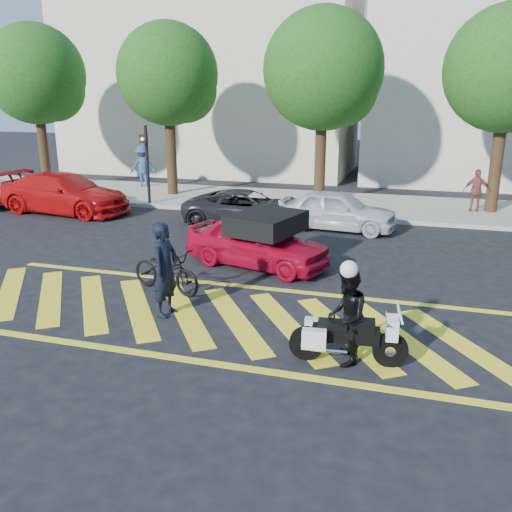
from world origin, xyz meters
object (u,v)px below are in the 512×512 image
(red_convertible, at_px, (257,242))
(parked_mid_left, at_px, (247,208))
(bicycle, at_px, (166,270))
(parked_mid_right, at_px, (337,210))
(officer_moto, at_px, (347,317))
(officer_bike, at_px, (165,270))
(police_motorcycle, at_px, (346,337))
(parked_left, at_px, (65,193))

(red_convertible, bearing_deg, parked_mid_left, 36.18)
(bicycle, xyz_separation_m, parked_mid_right, (2.87, 7.00, 0.16))
(officer_moto, bearing_deg, officer_bike, -111.22)
(officer_moto, bearing_deg, parked_mid_left, -159.00)
(bicycle, bearing_deg, police_motorcycle, -100.58)
(police_motorcycle, height_order, parked_mid_left, parked_mid_left)
(officer_bike, distance_m, bicycle, 1.47)
(red_convertible, bearing_deg, bicycle, 164.03)
(bicycle, distance_m, police_motorcycle, 4.98)
(parked_mid_right, bearing_deg, red_convertible, 167.92)
(parked_mid_right, bearing_deg, officer_bike, 169.69)
(officer_bike, bearing_deg, bicycle, 32.60)
(red_convertible, height_order, parked_mid_right, parked_mid_right)
(officer_moto, height_order, parked_mid_right, officer_moto)
(parked_mid_left, relative_size, parked_mid_right, 1.11)
(parked_left, height_order, parked_mid_left, parked_left)
(officer_bike, relative_size, parked_left, 0.38)
(parked_mid_right, bearing_deg, police_motorcycle, -165.52)
(officer_moto, height_order, parked_mid_left, officer_moto)
(officer_bike, relative_size, bicycle, 1.02)
(police_motorcycle, xyz_separation_m, officer_moto, (-0.01, 0.00, 0.36))
(red_convertible, height_order, parked_mid_left, red_convertible)
(red_convertible, bearing_deg, parked_left, 79.49)
(police_motorcycle, xyz_separation_m, red_convertible, (-2.96, 4.70, 0.19))
(red_convertible, relative_size, parked_mid_right, 0.99)
(parked_left, bearing_deg, bicycle, -127.04)
(red_convertible, relative_size, parked_mid_left, 0.89)
(officer_bike, xyz_separation_m, parked_left, (-8.08, 7.97, -0.22))
(parked_left, relative_size, parked_mid_left, 1.19)
(police_motorcycle, distance_m, parked_mid_left, 10.11)
(bicycle, distance_m, red_convertible, 2.83)
(officer_bike, bearing_deg, parked_mid_left, 12.04)
(police_motorcycle, relative_size, parked_mid_left, 0.46)
(officer_bike, distance_m, parked_mid_left, 8.02)
(officer_bike, height_order, parked_mid_left, officer_bike)
(officer_bike, distance_m, red_convertible, 3.78)
(bicycle, distance_m, parked_mid_right, 7.57)
(officer_bike, relative_size, police_motorcycle, 0.98)
(red_convertible, bearing_deg, parked_mid_right, -1.83)
(bicycle, bearing_deg, parked_mid_right, -5.60)
(parked_left, bearing_deg, police_motorcycle, -122.16)
(bicycle, bearing_deg, parked_left, 64.67)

